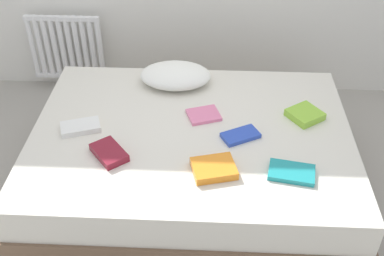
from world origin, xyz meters
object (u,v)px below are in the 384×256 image
Objects in this scene: pillow at (176,75)px; textbook_maroon at (109,153)px; textbook_blue at (240,135)px; textbook_white at (80,127)px; textbook_lime at (305,115)px; textbook_pink at (204,115)px; bed at (192,161)px; radiator at (66,48)px; textbook_teal at (292,172)px; textbook_orange at (214,168)px.

pillow is 2.15× the size of textbook_maroon.
textbook_blue is 0.98m from textbook_white.
textbook_lime reaches higher than textbook_maroon.
textbook_maroon is 0.67m from textbook_pink.
bed is 8.48× the size of textbook_white.
textbook_lime is (1.17, 0.43, 0.00)m from textbook_maroon.
textbook_white is at bearing -70.72° from radiator.
radiator is at bearing 132.77° from bed.
radiator is 2.78× the size of textbook_blue.
textbook_teal reaches higher than bed.
bed is at bearing -47.23° from radiator.
pillow is at bearing 99.50° from textbook_pink.
textbook_lime and textbook_orange have the same top height.
textbook_pink is at bearing -124.06° from textbook_lime.
textbook_maroon reaches higher than textbook_pink.
textbook_maroon is 0.98× the size of textbook_orange.
bed is 1.64m from radiator.
textbook_orange is at bearing -144.41° from textbook_blue.
radiator is 1.25× the size of pillow.
textbook_orange is (0.82, -0.34, 0.00)m from textbook_white.
textbook_orange is at bearing 41.40° from textbook_maroon.
textbook_maroon is 0.61m from textbook_orange.
textbook_lime is at bearing -29.56° from radiator.
textbook_blue is at bearing -9.93° from bed.
pillow reaches higher than textbook_teal.
textbook_teal is (0.70, -0.90, -0.05)m from pillow.
radiator is at bearing -155.17° from textbook_lime.
textbook_white is 0.89m from textbook_orange.
textbook_white is 1.26× the size of textbook_lime.
textbook_lime is at bearing -23.11° from pillow.
textbook_lime is at bearing 85.12° from textbook_teal.
textbook_blue is (1.41, -1.25, 0.11)m from radiator.
textbook_lime is at bearing -17.66° from textbook_pink.
pillow is at bearing 92.66° from textbook_orange.
textbook_orange is at bearing -101.39° from textbook_pink.
pillow reaches higher than textbook_orange.
textbook_pink is at bearing 110.57° from textbook_blue.
textbook_lime is (1.82, -1.03, 0.12)m from radiator.
textbook_white is (-0.54, -0.55, -0.05)m from pillow.
radiator reaches higher than textbook_lime.
textbook_orange is at bearing -82.60° from textbook_lime.
textbook_teal is at bearing -51.83° from pillow.
textbook_blue is 1.13× the size of textbook_pink.
radiator reaches higher than pillow.
textbook_white is at bearing 150.53° from textbook_blue.
textbook_blue is at bearing -20.50° from textbook_white.
textbook_maroon is at bearing 167.52° from textbook_blue.
pillow is 0.78m from textbook_white.
textbook_pink is (0.21, -0.38, -0.06)m from pillow.
bed is at bearing -75.36° from pillow.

